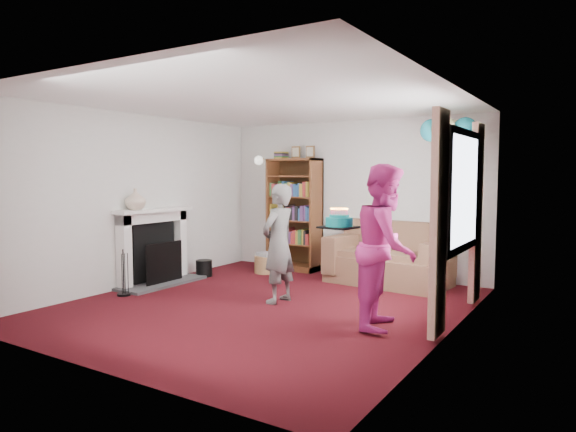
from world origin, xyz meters
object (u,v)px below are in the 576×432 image
Objects in this scene: person_striped at (279,244)px; sofa at (390,261)px; bookcase at (295,215)px; birthday_cake at (339,222)px; person_magenta at (386,246)px.

sofa is at bearing 161.11° from person_striped.
bookcase is 1.22× the size of sofa.
bookcase is 3.13m from birthday_cake.
person_striped is 1.58m from person_magenta.
bookcase is 5.81× the size of birthday_cake.
bookcase is 3.48m from person_magenta.
person_striped reaches higher than sofa.
sofa is at bearing -7.30° from bookcase.
bookcase is at bearing -149.82° from person_striped.
person_striped is at bearing -107.92° from sofa.
sofa is at bearing 95.78° from birthday_cake.
birthday_cake is (0.22, -2.15, 0.76)m from sofa.
person_magenta is at bearing 2.48° from birthday_cake.
sofa is 0.99× the size of person_magenta.
bookcase reaches higher than person_striped.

